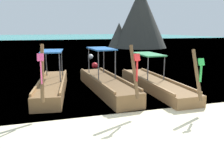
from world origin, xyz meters
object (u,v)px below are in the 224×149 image
mooring_buoy_near (91,57)px  mooring_buoy_far (95,65)px  karst_rock (139,19)px  longtail_boat_green_ribbon (154,83)px  longtail_boat_pink_ribbon (52,86)px  longtail_boat_red_ribbon (106,84)px

mooring_buoy_near → mooring_buoy_far: 5.21m
karst_rock → longtail_boat_green_ribbon: bearing=-111.0°
karst_rock → mooring_buoy_far: karst_rock is taller
karst_rock → mooring_buoy_near: (-10.08, -12.23, -4.20)m
mooring_buoy_near → longtail_boat_pink_ribbon: bearing=-109.5°
longtail_boat_green_ribbon → mooring_buoy_near: (-0.85, 11.78, -0.04)m
longtail_boat_pink_ribbon → longtail_boat_red_ribbon: 2.46m
longtail_boat_pink_ribbon → mooring_buoy_far: (3.25, 6.00, -0.12)m
longtail_boat_pink_ribbon → karst_rock: 27.59m
longtail_boat_pink_ribbon → longtail_boat_red_ribbon: (2.43, -0.41, 0.02)m
longtail_boat_red_ribbon → longtail_boat_pink_ribbon: bearing=170.5°
longtail_boat_green_ribbon → karst_rock: karst_rock is taller
longtail_boat_red_ribbon → mooring_buoy_far: 6.46m
longtail_boat_red_ribbon → longtail_boat_green_ribbon: (2.37, -0.21, -0.07)m
longtail_boat_green_ribbon → mooring_buoy_far: (-1.55, 6.62, -0.06)m
longtail_boat_pink_ribbon → mooring_buoy_far: longtail_boat_pink_ribbon is taller
longtail_boat_red_ribbon → mooring_buoy_near: size_ratio=12.08×
longtail_boat_pink_ribbon → longtail_boat_green_ribbon: longtail_boat_pink_ribbon is taller
longtail_boat_green_ribbon → mooring_buoy_far: 6.80m
longtail_boat_red_ribbon → mooring_buoy_far: bearing=82.7°
longtail_boat_pink_ribbon → karst_rock: (14.03, 23.39, 4.11)m
karst_rock → longtail_boat_pink_ribbon: bearing=-121.0°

